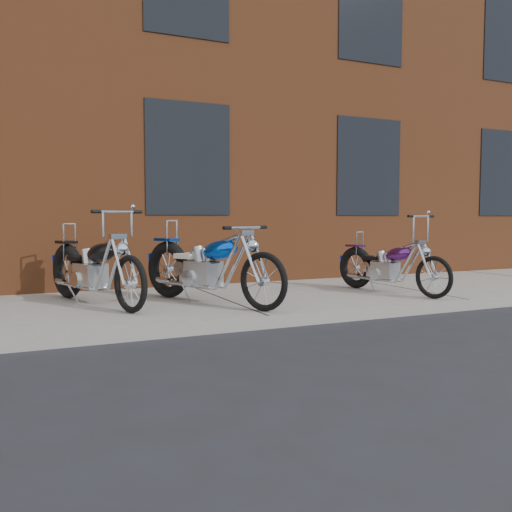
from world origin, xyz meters
name	(u,v)px	position (x,y,z in m)	size (l,w,h in m)	color
ground	(269,329)	(0.00, 0.00, 0.00)	(120.00, 120.00, 0.00)	#26272F
sidewalk	(222,303)	(0.00, 1.50, 0.07)	(22.00, 3.00, 0.15)	gray
building_brick	(127,104)	(0.00, 8.00, 4.00)	(22.00, 10.00, 8.00)	brown
chopper_purple	(389,268)	(2.44, 1.00, 0.52)	(0.65, 2.00, 1.14)	black
chopper_blue	(208,269)	(-0.32, 1.14, 0.59)	(1.16, 2.26, 1.06)	black
chopper_third	(94,271)	(-1.67, 1.66, 0.57)	(0.93, 2.25, 1.19)	black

